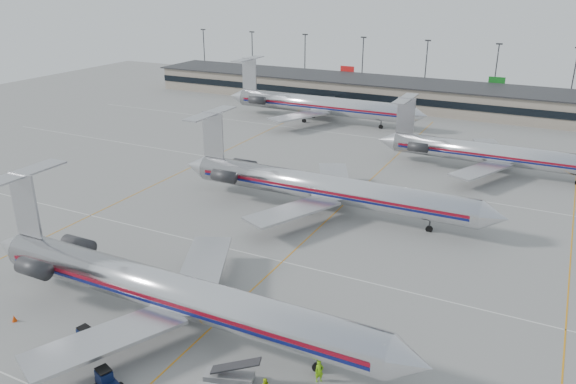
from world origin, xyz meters
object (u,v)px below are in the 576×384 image
Objects in this scene: jet_foreground at (168,291)px; tug_center at (106,380)px; jet_second_row at (322,187)px; belt_loader at (230,375)px.

tug_center is (1.06, -9.58, -2.78)m from jet_foreground.
jet_second_row is at bearing 109.63° from tug_center.
jet_foreground is at bearing 117.03° from tug_center.
jet_second_row is (1.83, 31.83, -0.02)m from jet_foreground.
jet_second_row is 9.66× the size of belt_loader.
tug_center is 9.88m from belt_loader.
belt_loader is at bearing -78.09° from jet_second_row.
jet_foreground is 10.85m from belt_loader.
jet_foreground is 9.70× the size of belt_loader.
jet_foreground reaches higher than tug_center.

